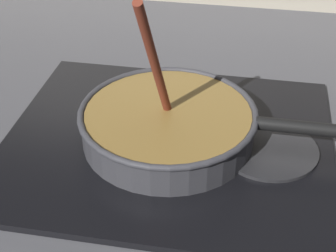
# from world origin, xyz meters

# --- Properties ---
(ground) EXTENTS (2.40, 1.60, 0.04)m
(ground) POSITION_xyz_m (0.00, 0.00, -0.02)
(ground) COLOR #4C4C51
(hob_plate) EXTENTS (0.56, 0.48, 0.01)m
(hob_plate) POSITION_xyz_m (0.01, 0.13, 0.01)
(hob_plate) COLOR black
(hob_plate) RESTS_ON ground
(burner_ring) EXTENTS (0.19, 0.19, 0.01)m
(burner_ring) POSITION_xyz_m (0.01, 0.13, 0.02)
(burner_ring) COLOR #592D0C
(burner_ring) RESTS_ON hob_plate
(spare_burner) EXTENTS (0.17, 0.17, 0.01)m
(spare_burner) POSITION_xyz_m (0.18, 0.13, 0.01)
(spare_burner) COLOR #262628
(spare_burner) RESTS_ON hob_plate
(cooking_pan) EXTENTS (0.45, 0.30, 0.29)m
(cooking_pan) POSITION_xyz_m (0.01, 0.13, 0.05)
(cooking_pan) COLOR #38383D
(cooking_pan) RESTS_ON hob_plate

